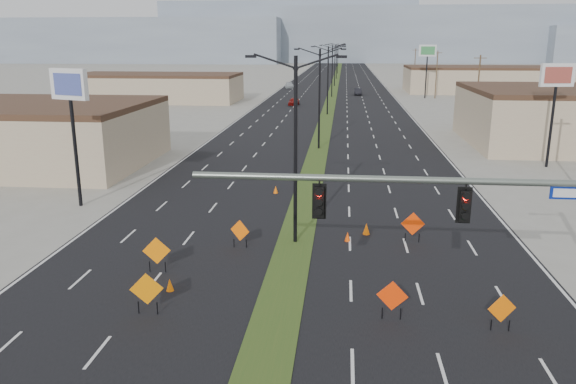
# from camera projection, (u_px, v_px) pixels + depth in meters

# --- Properties ---
(ground) EXTENTS (600.00, 600.00, 0.00)m
(ground) POSITION_uv_depth(u_px,v_px,m) (265.00, 362.00, 19.34)
(ground) COLOR gray
(ground) RESTS_ON ground
(road_surface) EXTENTS (25.00, 400.00, 0.02)m
(road_surface) POSITION_uv_depth(u_px,v_px,m) (332.00, 95.00, 115.44)
(road_surface) COLOR black
(road_surface) RESTS_ON ground
(median_strip) EXTENTS (2.00, 400.00, 0.04)m
(median_strip) POSITION_uv_depth(u_px,v_px,m) (332.00, 95.00, 115.44)
(median_strip) COLOR #2F4F1C
(median_strip) RESTS_ON ground
(building_sw_far) EXTENTS (30.00, 14.00, 4.50)m
(building_sw_far) POSITION_uv_depth(u_px,v_px,m) (157.00, 89.00, 103.49)
(building_sw_far) COLOR tan
(building_sw_far) RESTS_ON ground
(building_se_far) EXTENTS (44.00, 16.00, 5.00)m
(building_se_far) POSITION_uv_depth(u_px,v_px,m) (510.00, 81.00, 120.78)
(building_se_far) COLOR tan
(building_se_far) RESTS_ON ground
(mesa_west) EXTENTS (180.00, 50.00, 22.00)m
(mesa_west) POSITION_uv_depth(u_px,v_px,m) (114.00, 41.00, 297.01)
(mesa_west) COLOR gray
(mesa_west) RESTS_ON ground
(mesa_center) EXTENTS (220.00, 50.00, 28.00)m
(mesa_center) POSITION_uv_depth(u_px,v_px,m) (416.00, 35.00, 300.18)
(mesa_center) COLOR gray
(mesa_center) RESTS_ON ground
(mesa_backdrop) EXTENTS (140.00, 50.00, 32.00)m
(mesa_backdrop) POSITION_uv_depth(u_px,v_px,m) (290.00, 32.00, 325.56)
(mesa_backdrop) COLOR gray
(mesa_backdrop) RESTS_ON ground
(signal_mast) EXTENTS (16.30, 0.60, 8.00)m
(signal_mast) POSITION_uv_depth(u_px,v_px,m) (519.00, 219.00, 19.20)
(signal_mast) COLOR slate
(signal_mast) RESTS_ON ground
(streetlight_0) EXTENTS (5.15, 0.24, 10.02)m
(streetlight_0) POSITION_uv_depth(u_px,v_px,m) (295.00, 145.00, 29.47)
(streetlight_0) COLOR black
(streetlight_0) RESTS_ON ground
(streetlight_1) EXTENTS (5.15, 0.24, 10.02)m
(streetlight_1) POSITION_uv_depth(u_px,v_px,m) (319.00, 96.00, 56.38)
(streetlight_1) COLOR black
(streetlight_1) RESTS_ON ground
(streetlight_2) EXTENTS (5.15, 0.24, 10.02)m
(streetlight_2) POSITION_uv_depth(u_px,v_px,m) (328.00, 78.00, 83.28)
(streetlight_2) COLOR black
(streetlight_2) RESTS_ON ground
(streetlight_3) EXTENTS (5.15, 0.24, 10.02)m
(streetlight_3) POSITION_uv_depth(u_px,v_px,m) (332.00, 69.00, 110.19)
(streetlight_3) COLOR black
(streetlight_3) RESTS_ON ground
(streetlight_4) EXTENTS (5.15, 0.24, 10.02)m
(streetlight_4) POSITION_uv_depth(u_px,v_px,m) (335.00, 64.00, 137.10)
(streetlight_4) COLOR black
(streetlight_4) RESTS_ON ground
(streetlight_5) EXTENTS (5.15, 0.24, 10.02)m
(streetlight_5) POSITION_uv_depth(u_px,v_px,m) (337.00, 60.00, 164.00)
(streetlight_5) COLOR black
(streetlight_5) RESTS_ON ground
(streetlight_6) EXTENTS (5.15, 0.24, 10.02)m
(streetlight_6) POSITION_uv_depth(u_px,v_px,m) (338.00, 57.00, 190.91)
(streetlight_6) COLOR black
(streetlight_6) RESTS_ON ground
(utility_pole_1) EXTENTS (1.60, 0.20, 9.00)m
(utility_pole_1) POSITION_uv_depth(u_px,v_px,m) (478.00, 89.00, 73.88)
(utility_pole_1) COLOR #4C3823
(utility_pole_1) RESTS_ON ground
(utility_pole_2) EXTENTS (1.60, 0.20, 9.00)m
(utility_pole_2) POSITION_uv_depth(u_px,v_px,m) (436.00, 74.00, 107.51)
(utility_pole_2) COLOR #4C3823
(utility_pole_2) RESTS_ON ground
(utility_pole_3) EXTENTS (1.60, 0.20, 9.00)m
(utility_pole_3) POSITION_uv_depth(u_px,v_px,m) (415.00, 66.00, 141.15)
(utility_pole_3) COLOR #4C3823
(utility_pole_3) RESTS_ON ground
(car_left) EXTENTS (1.86, 3.94, 1.30)m
(car_left) POSITION_uv_depth(u_px,v_px,m) (294.00, 102.00, 96.78)
(car_left) COLOR maroon
(car_left) RESTS_ON ground
(car_mid) EXTENTS (1.46, 4.14, 1.36)m
(car_mid) POSITION_uv_depth(u_px,v_px,m) (358.00, 92.00, 115.54)
(car_mid) COLOR black
(car_mid) RESTS_ON ground
(car_far) EXTENTS (2.48, 4.83, 1.34)m
(car_far) POSITION_uv_depth(u_px,v_px,m) (289.00, 85.00, 132.07)
(car_far) COLOR #AEB5B8
(car_far) RESTS_ON ground
(construction_sign_0) EXTENTS (1.32, 0.24, 1.76)m
(construction_sign_0) POSITION_uv_depth(u_px,v_px,m) (157.00, 252.00, 26.58)
(construction_sign_0) COLOR orange
(construction_sign_0) RESTS_ON ground
(construction_sign_1) EXTENTS (1.32, 0.31, 1.78)m
(construction_sign_1) POSITION_uv_depth(u_px,v_px,m) (147.00, 290.00, 22.45)
(construction_sign_1) COLOR orange
(construction_sign_1) RESTS_ON ground
(construction_sign_2) EXTENTS (1.09, 0.48, 1.54)m
(construction_sign_2) POSITION_uv_depth(u_px,v_px,m) (240.00, 232.00, 29.84)
(construction_sign_2) COLOR #FF6205
(construction_sign_2) RESTS_ON ground
(construction_sign_3) EXTENTS (1.23, 0.19, 1.65)m
(construction_sign_3) POSITION_uv_depth(u_px,v_px,m) (392.00, 297.00, 22.04)
(construction_sign_3) COLOR #EA3104
(construction_sign_3) RESTS_ON ground
(construction_sign_4) EXTENTS (1.11, 0.32, 1.52)m
(construction_sign_4) POSITION_uv_depth(u_px,v_px,m) (502.00, 310.00, 21.17)
(construction_sign_4) COLOR #E45F04
(construction_sign_4) RESTS_ON ground
(construction_sign_5) EXTENTS (1.29, 0.05, 1.71)m
(construction_sign_5) POSITION_uv_depth(u_px,v_px,m) (413.00, 225.00, 30.59)
(construction_sign_5) COLOR #EF3605
(construction_sign_5) RESTS_ON ground
(cone_0) EXTENTS (0.41, 0.41, 0.58)m
(cone_0) POSITION_uv_depth(u_px,v_px,m) (170.00, 285.00, 24.76)
(cone_0) COLOR #E26204
(cone_0) RESTS_ON ground
(cone_1) EXTENTS (0.43, 0.43, 0.54)m
(cone_1) POSITION_uv_depth(u_px,v_px,m) (348.00, 237.00, 30.93)
(cone_1) COLOR #E74404
(cone_1) RESTS_ON ground
(cone_2) EXTENTS (0.46, 0.46, 0.68)m
(cone_2) POSITION_uv_depth(u_px,v_px,m) (366.00, 229.00, 32.02)
(cone_2) COLOR #FE6605
(cone_2) RESTS_ON ground
(cone_3) EXTENTS (0.45, 0.45, 0.57)m
(cone_3) POSITION_uv_depth(u_px,v_px,m) (276.00, 190.00, 40.70)
(cone_3) COLOR #F06005
(cone_3) RESTS_ON ground
(pole_sign_west) EXTENTS (2.88, 1.39, 9.04)m
(pole_sign_west) POSITION_uv_depth(u_px,v_px,m) (70.00, 95.00, 35.84)
(pole_sign_west) COLOR black
(pole_sign_west) RESTS_ON ground
(pole_sign_east_near) EXTENTS (2.93, 0.78, 8.91)m
(pole_sign_east_near) POSITION_uv_depth(u_px,v_px,m) (556.00, 84.00, 47.55)
(pole_sign_east_near) COLOR black
(pole_sign_east_near) RESTS_ON ground
(pole_sign_east_far) EXTENTS (3.24, 1.36, 10.10)m
(pole_sign_east_far) POSITION_uv_depth(u_px,v_px,m) (428.00, 54.00, 107.15)
(pole_sign_east_far) COLOR black
(pole_sign_east_far) RESTS_ON ground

